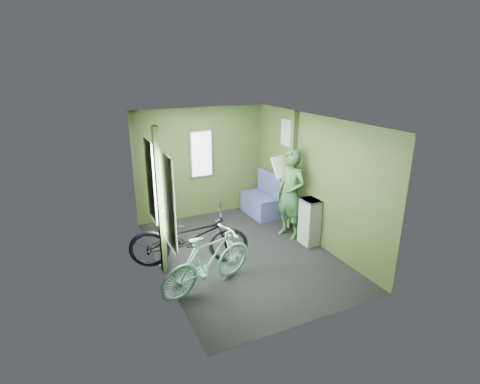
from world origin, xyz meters
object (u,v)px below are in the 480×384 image
Objects in this scene: bicycle_mint at (209,289)px; passenger at (291,194)px; bench_seat at (261,202)px; waste_box at (309,222)px; bicycle_black at (190,265)px.

passenger is at bearing -79.33° from bicycle_mint.
bench_seat is (0.03, 1.18, -0.56)m from passenger.
bench_seat reaches higher than waste_box.
passenger is 1.96× the size of waste_box.
passenger is 0.61m from waste_box.
bicycle_black is 0.79m from bicycle_mint.
bicycle_mint is 2.42m from passenger.
bench_seat is at bearing -59.32° from bicycle_mint.
bicycle_mint is at bearing -79.07° from passenger.
waste_box reaches higher than bicycle_black.
bicycle_mint is at bearing -135.37° from bench_seat.
bicycle_black is 1.14× the size of passenger.
bicycle_mint is at bearing -164.24° from waste_box.
bicycle_mint is 1.82× the size of waste_box.
waste_box is 1.62m from bench_seat.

